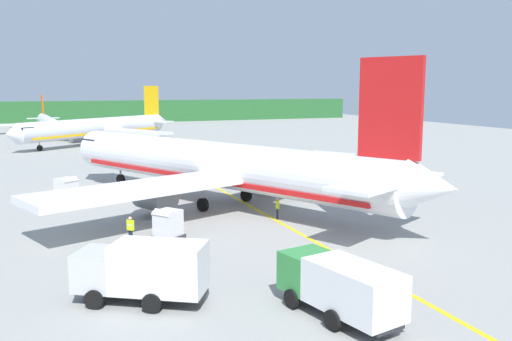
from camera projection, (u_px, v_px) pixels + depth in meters
The scene contains 11 objects.
airliner_foreground at pixel (217, 166), 46.15m from camera, with size 32.76×38.80×11.90m.
airliner_mid_apron at pixel (99, 128), 95.49m from camera, with size 30.50×26.06×10.20m.
airliner_far_taxiway at pixel (47, 122), 119.08m from camera, with size 23.88×28.78×8.21m.
service_truck_fuel at pixel (143, 270), 25.27m from camera, with size 6.32×5.04×2.89m.
service_truck_baggage at pixel (339, 285), 23.66m from camera, with size 3.44×6.48×2.56m.
cargo_container_near at pixel (168, 225), 35.87m from camera, with size 2.32×2.32×2.10m.
cargo_container_mid at pixel (66, 189), 48.43m from camera, with size 2.40×2.40×2.11m.
crew_marshaller at pixel (277, 206), 41.40m from camera, with size 0.34×0.61×1.70m.
crew_loader_left at pixel (161, 204), 41.98m from camera, with size 0.60×0.37×1.75m.
crew_loader_right at pixel (130, 227), 34.99m from camera, with size 0.46×0.51×1.76m.
apron_guide_line at pixel (263, 213), 43.43m from camera, with size 0.30×60.00×0.01m, color yellow.
Camera 1 is at (13.98, -21.86, 9.99)m, focal length 38.19 mm.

